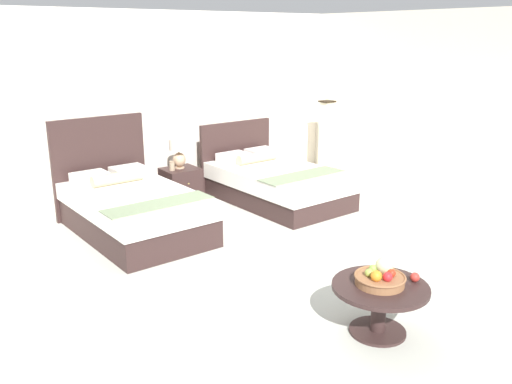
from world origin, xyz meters
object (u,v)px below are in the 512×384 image
(bed_near_corner, at_px, (275,182))
(fruit_bowl, at_px, (380,277))
(floor_lamp_corner, at_px, (326,138))
(table_lamp, at_px, (179,150))
(loose_apple, at_px, (415,277))
(vase, at_px, (172,166))
(nightstand, at_px, (181,185))
(coffee_table, at_px, (380,299))
(bed_near_window, at_px, (133,208))

(bed_near_corner, bearing_deg, fruit_bowl, -114.87)
(bed_near_corner, xyz_separation_m, fruit_bowl, (-1.55, -3.35, 0.21))
(bed_near_corner, relative_size, floor_lamp_corner, 1.67)
(table_lamp, relative_size, loose_apple, 5.57)
(bed_near_corner, height_order, vase, bed_near_corner)
(loose_apple, bearing_deg, nightstand, 87.84)
(nightstand, relative_size, fruit_bowl, 1.21)
(table_lamp, relative_size, coffee_table, 0.55)
(coffee_table, distance_m, fruit_bowl, 0.19)
(table_lamp, xyz_separation_m, vase, (-0.15, -0.06, -0.20))
(bed_near_window, height_order, nightstand, bed_near_window)
(loose_apple, bearing_deg, table_lamp, 87.85)
(fruit_bowl, bearing_deg, coffee_table, -124.54)
(bed_near_corner, xyz_separation_m, coffee_table, (-1.56, -3.36, 0.02))
(table_lamp, bearing_deg, nightstand, -90.00)
(coffee_table, distance_m, floor_lamp_corner, 5.21)
(bed_near_window, distance_m, floor_lamp_corner, 3.96)
(bed_near_window, relative_size, table_lamp, 4.83)
(coffee_table, xyz_separation_m, floor_lamp_corner, (3.23, 4.07, 0.33))
(bed_near_window, bearing_deg, floor_lamp_corner, 10.19)
(coffee_table, bearing_deg, vase, 86.02)
(bed_near_corner, distance_m, coffee_table, 3.71)
(coffee_table, relative_size, floor_lamp_corner, 0.61)
(coffee_table, xyz_separation_m, loose_apple, (0.27, -0.12, 0.16))
(bed_near_corner, height_order, fruit_bowl, bed_near_corner)
(bed_near_corner, distance_m, loose_apple, 3.72)
(fruit_bowl, bearing_deg, table_lamp, 84.18)
(table_lamp, height_order, floor_lamp_corner, floor_lamp_corner)
(loose_apple, bearing_deg, fruit_bowl, 152.30)
(nightstand, distance_m, loose_apple, 4.27)
(bed_near_window, height_order, loose_apple, bed_near_window)
(table_lamp, bearing_deg, coffee_table, -95.97)
(bed_near_window, xyz_separation_m, floor_lamp_corner, (3.88, 0.70, 0.33))
(table_lamp, height_order, loose_apple, table_lamp)
(bed_near_corner, relative_size, coffee_table, 2.74)
(coffee_table, relative_size, loose_apple, 10.05)
(bed_near_window, xyz_separation_m, table_lamp, (1.09, 0.79, 0.45))
(coffee_table, bearing_deg, nightstand, 84.00)
(nightstand, distance_m, floor_lamp_corner, 2.82)
(table_lamp, bearing_deg, vase, -158.19)
(bed_near_window, bearing_deg, vase, 37.84)
(vase, bearing_deg, bed_near_corner, -29.95)
(bed_near_window, distance_m, bed_near_corner, 2.22)
(bed_near_window, distance_m, coffee_table, 3.43)
(table_lamp, relative_size, floor_lamp_corner, 0.34)
(nightstand, xyz_separation_m, fruit_bowl, (-0.42, -4.12, 0.24))
(loose_apple, xyz_separation_m, floor_lamp_corner, (2.96, 4.19, 0.17))
(nightstand, height_order, coffee_table, nightstand)
(vase, distance_m, coffee_table, 4.12)
(nightstand, bearing_deg, coffee_table, -96.00)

